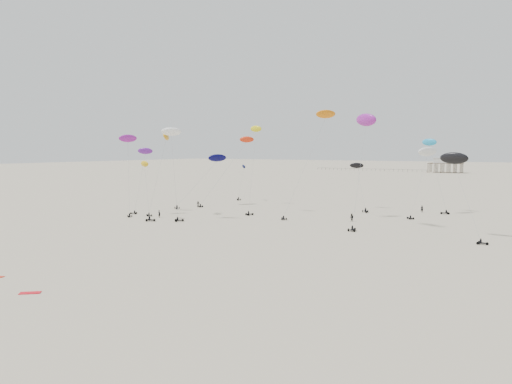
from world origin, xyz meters
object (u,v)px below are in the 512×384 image
Objects in this scene: pavilion_main at (445,166)px; rig_0 at (360,183)px; rig_8 at (237,153)px; rig_4 at (212,165)px; spectator_0 at (159,217)px.

pavilion_main is 224.93m from rig_0.
rig_0 is 35.63m from rig_8.
rig_0 is at bearing 162.07° from rig_4.
rig_8 reaches higher than pavilion_main.
rig_0 is at bearing -122.79° from spectator_0.
rig_8 is (-34.35, -5.53, 7.71)m from rig_0.
rig_8 reaches higher than rig_0.
spectator_0 is (4.69, -27.07, -11.33)m from rig_4.
pavilion_main is 262.83m from spectator_0.
pavilion_main is at bearing -113.40° from rig_0.
rig_4 is at bearing -12.38° from rig_0.
rig_8 is (-15.51, -229.65, 10.42)m from pavilion_main.
rig_0 reaches higher than pavilion_main.
pavilion_main is 1.46× the size of rig_0.
rig_8 is 11.78× the size of spectator_0.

